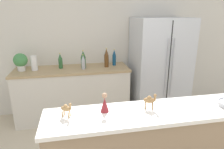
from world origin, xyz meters
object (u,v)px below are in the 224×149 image
Objects in this scene: back_bottle_2 at (60,61)px; camel_figurine_second at (150,100)px; paper_towel_roll at (34,63)px; back_bottle_4 at (83,60)px; back_bottle_3 at (83,62)px; back_bottle_1 at (106,58)px; back_bottle_0 at (114,58)px; refrigerator at (159,67)px; potted_plant at (21,61)px; wise_man_figurine_crimson at (105,104)px; camel_figurine at (66,108)px.

back_bottle_2 is 1.85× the size of camel_figurine_second.
back_bottle_4 is at bearing -0.06° from paper_towel_roll.
back_bottle_4 is at bearing 85.96° from back_bottle_3.
back_bottle_1 is 0.41m from back_bottle_3.
back_bottle_0 is 0.58m from back_bottle_3.
paper_towel_roll is 2.22m from camel_figurine_second.
refrigerator reaches higher than potted_plant.
back_bottle_2 is 1.91m from wise_man_figurine_crimson.
back_bottle_2 is at bearing 3.35° from potted_plant.
camel_figurine_second is at bearing -55.56° from paper_towel_roll.
back_bottle_3 is (-0.56, -0.16, -0.02)m from back_bottle_0.
back_bottle_2 is at bearing 94.05° from camel_figurine.
camel_figurine_second is at bearing -92.54° from back_bottle_0.
paper_towel_roll is at bearing -173.96° from back_bottle_2.
refrigerator is 5.26× the size of back_bottle_1.
potted_plant is at bearing -177.87° from back_bottle_0.
camel_figurine is at bearing -175.98° from wise_man_figurine_crimson.
wise_man_figurine_crimson reaches higher than camel_figurine_second.
paper_towel_roll is 1.40× the size of wise_man_figurine_crimson.
back_bottle_2 is at bearing 6.04° from paper_towel_roll.
back_bottle_0 is 0.96× the size of back_bottle_4.
refrigerator reaches higher than back_bottle_3.
back_bottle_3 is at bearing 105.13° from camel_figurine_second.
back_bottle_0 is 1.94m from wise_man_figurine_crimson.
refrigerator is 0.97m from back_bottle_1.
wise_man_figurine_crimson reaches higher than back_bottle_2.
back_bottle_1 is at bearing 79.73° from wise_man_figurine_crimson.
refrigerator is 0.83m from back_bottle_0.
potted_plant reaches higher than wise_man_figurine_crimson.
back_bottle_3 is at bearing -19.88° from back_bottle_2.
back_bottle_4 reaches higher than back_bottle_2.
back_bottle_2 is (0.62, 0.04, -0.04)m from potted_plant.
potted_plant is 0.62m from back_bottle_2.
back_bottle_0 is at bearing 15.73° from back_bottle_3.
back_bottle_0 is 1.68× the size of wise_man_figurine_crimson.
refrigerator reaches higher than camel_figurine.
back_bottle_3 is at bearing -164.27° from back_bottle_0.
back_bottle_0 is 0.93m from back_bottle_2.
back_bottle_4 reaches higher than back_bottle_0.
back_bottle_0 is at bearing 6.84° from back_bottle_4.
potted_plant is at bearing 179.52° from back_bottle_4.
paper_towel_roll is 0.80× the size of back_bottle_4.
camel_figurine is (0.13, -1.88, 0.04)m from back_bottle_2.
back_bottle_0 is at bearing 2.13° from potted_plant.
back_bottle_2 reaches higher than camel_figurine.
back_bottle_1 reaches higher than camel_figurine.
back_bottle_0 is at bearing 67.30° from camel_figurine.
back_bottle_4 is at bearing -173.16° from back_bottle_0.
camel_figurine_second is 0.82× the size of wise_man_figurine_crimson.
refrigerator is at bearing 53.46° from wise_man_figurine_crimson.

